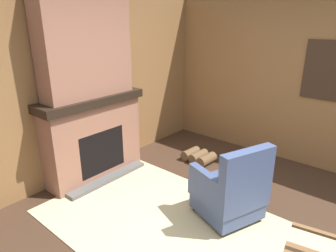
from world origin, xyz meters
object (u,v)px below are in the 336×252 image
(firewood_stack, at_px, (199,156))
(oil_lamp_vase, at_px, (62,95))
(armchair, at_px, (230,192))
(storage_case, at_px, (101,87))

(firewood_stack, height_order, oil_lamp_vase, oil_lamp_vase)
(armchair, height_order, storage_case, storage_case)
(firewood_stack, bearing_deg, oil_lamp_vase, -118.24)
(oil_lamp_vase, height_order, storage_case, oil_lamp_vase)
(armchair, bearing_deg, firewood_stack, -21.35)
(armchair, bearing_deg, storage_case, 23.96)
(armchair, distance_m, firewood_stack, 1.50)
(oil_lamp_vase, bearing_deg, armchair, 19.95)
(firewood_stack, xyz_separation_m, storage_case, (-0.92, -1.11, 1.18))
(armchair, relative_size, firewood_stack, 1.87)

